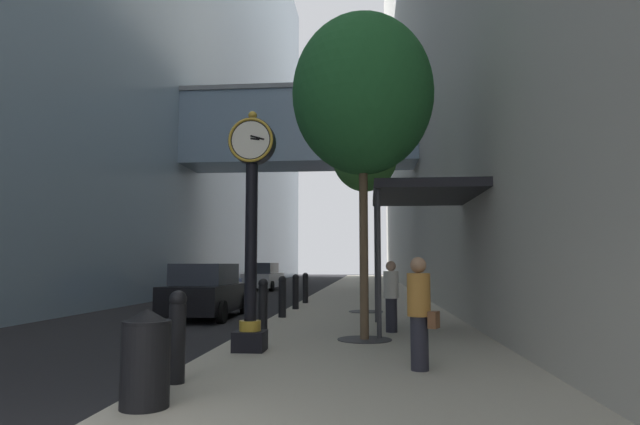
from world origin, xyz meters
TOP-DOWN VIEW (x-y plane):
  - ground_plane at (0.00, 27.00)m, footprint 110.00×110.00m
  - sidewalk_right at (2.67, 30.00)m, footprint 5.34×80.00m
  - building_block_left at (-11.25, 29.97)m, footprint 21.46×80.00m
  - street_clock at (0.71, 6.12)m, footprint 0.84×0.55m
  - bollard_nearest at (0.32, 3.52)m, footprint 0.23×0.23m
  - bollard_third at (0.32, 9.22)m, footprint 0.23×0.23m
  - bollard_fourth at (0.32, 12.08)m, footprint 0.23×0.23m
  - bollard_fifth at (0.32, 14.93)m, footprint 0.23×0.23m
  - bollard_sixth at (0.32, 17.78)m, footprint 0.23×0.23m
  - street_tree_near at (2.72, 7.68)m, footprint 2.97×2.97m
  - street_tree_mid_near at (2.72, 14.09)m, footprint 2.19×2.19m
  - trash_bin at (0.41, 2.34)m, footprint 0.53×0.53m
  - pedestrian_walking at (3.54, 4.64)m, footprint 0.52×0.45m
  - pedestrian_by_clock at (3.32, 8.98)m, footprint 0.44×0.44m
  - storefront_awning at (4.10, 9.43)m, footprint 2.40×3.60m
  - car_black_near at (-2.21, 13.02)m, footprint 1.96×4.24m
  - car_blue_mid at (-4.12, 19.94)m, footprint 2.07×4.08m
  - car_white_far at (-3.90, 30.57)m, footprint 2.13×4.57m

SIDE VIEW (x-z plane):
  - ground_plane at x=0.00m, z-range 0.00..0.00m
  - sidewalk_right at x=2.67m, z-range 0.00..0.14m
  - trash_bin at x=0.41m, z-range 0.15..1.20m
  - bollard_nearest at x=0.32m, z-range 0.17..1.35m
  - bollard_third at x=0.32m, z-range 0.17..1.35m
  - bollard_fourth at x=0.32m, z-range 0.17..1.35m
  - bollard_fifth at x=0.32m, z-range 0.17..1.35m
  - bollard_sixth at x=0.32m, z-range 0.17..1.35m
  - car_blue_mid at x=-4.12m, z-range -0.02..1.59m
  - car_black_near at x=-2.21m, z-range -0.03..1.65m
  - car_white_far at x=-3.90m, z-range -0.03..1.71m
  - pedestrian_by_clock at x=3.32m, z-range 0.18..1.78m
  - pedestrian_walking at x=3.54m, z-range 0.18..1.81m
  - street_clock at x=0.71m, z-range 0.35..4.68m
  - storefront_awning at x=4.10m, z-range 1.63..4.93m
  - street_tree_near at x=2.72m, z-range 1.82..8.63m
  - street_tree_mid_near at x=2.72m, z-range 2.04..8.46m
  - building_block_left at x=-11.25m, z-range -0.06..36.90m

